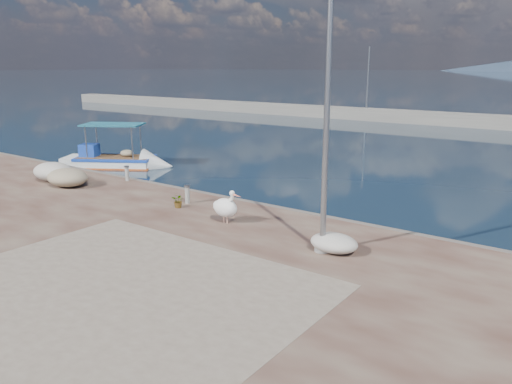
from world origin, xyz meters
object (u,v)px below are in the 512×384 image
object	(u,v)px
lamp_post	(327,134)
bollard_near	(187,193)
pelican	(226,207)
boat_left	(114,163)

from	to	relation	value
lamp_post	bollard_near	distance (m)	7.36
pelican	lamp_post	distance (m)	4.74
boat_left	pelican	distance (m)	13.97
bollard_near	boat_left	bearing A→B (deg)	155.74
lamp_post	boat_left	bearing A→B (deg)	160.27
pelican	lamp_post	world-z (taller)	lamp_post
boat_left	lamp_post	distance (m)	18.02
pelican	bollard_near	xyz separation A→B (m)	(-2.75, 1.05, -0.17)
bollard_near	pelican	bearing A→B (deg)	-20.87
pelican	bollard_near	size ratio (longest dim) A/B	1.73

